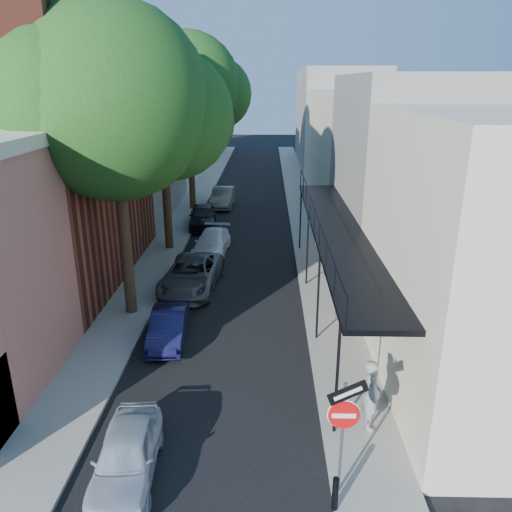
# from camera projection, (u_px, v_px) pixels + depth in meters

# --- Properties ---
(road_surface) EXTENTS (6.00, 64.00, 0.01)m
(road_surface) POSITION_uv_depth(u_px,v_px,m) (248.00, 200.00, 38.52)
(road_surface) COLOR black
(road_surface) RESTS_ON ground
(sidewalk_left) EXTENTS (2.00, 64.00, 0.12)m
(sidewalk_left) POSITION_uv_depth(u_px,v_px,m) (196.00, 199.00, 38.59)
(sidewalk_left) COLOR gray
(sidewalk_left) RESTS_ON ground
(sidewalk_right) EXTENTS (2.00, 64.00, 0.12)m
(sidewalk_right) POSITION_uv_depth(u_px,v_px,m) (299.00, 200.00, 38.41)
(sidewalk_right) COLOR gray
(sidewalk_right) RESTS_ON ground
(buildings_left) EXTENTS (10.10, 59.10, 12.00)m
(buildings_left) POSITION_uv_depth(u_px,v_px,m) (118.00, 136.00, 35.92)
(buildings_left) COLOR #C17163
(buildings_left) RESTS_ON ground
(buildings_right) EXTENTS (9.80, 55.00, 10.00)m
(buildings_right) POSITION_uv_depth(u_px,v_px,m) (370.00, 143.00, 36.37)
(buildings_right) COLOR beige
(buildings_right) RESTS_ON ground
(sign_post) EXTENTS (0.89, 0.17, 2.99)m
(sign_post) POSITION_uv_depth(u_px,v_px,m) (344.00, 419.00, 10.40)
(sign_post) COLOR #595B60
(sign_post) RESTS_ON ground
(bollard) EXTENTS (0.14, 0.14, 0.80)m
(bollard) POSITION_uv_depth(u_px,v_px,m) (335.00, 494.00, 10.46)
(bollard) COLOR black
(bollard) RESTS_ON sidewalk_right
(oak_near) EXTENTS (7.48, 6.80, 11.42)m
(oak_near) POSITION_uv_depth(u_px,v_px,m) (128.00, 106.00, 17.36)
(oak_near) COLOR #322314
(oak_near) RESTS_ON ground
(oak_mid) EXTENTS (6.60, 6.00, 10.20)m
(oak_mid) POSITION_uv_depth(u_px,v_px,m) (170.00, 115.00, 25.15)
(oak_mid) COLOR #322314
(oak_mid) RESTS_ON ground
(oak_far) EXTENTS (7.70, 7.00, 11.90)m
(oak_far) POSITION_uv_depth(u_px,v_px,m) (195.00, 88.00, 33.28)
(oak_far) COLOR #322314
(oak_far) RESTS_ON ground
(parked_car_a) EXTENTS (1.62, 3.51, 1.17)m
(parked_car_a) POSITION_uv_depth(u_px,v_px,m) (126.00, 455.00, 11.46)
(parked_car_a) COLOR silver
(parked_car_a) RESTS_ON ground
(parked_car_b) EXTENTS (1.39, 3.45, 1.11)m
(parked_car_b) POSITION_uv_depth(u_px,v_px,m) (169.00, 326.00, 17.52)
(parked_car_b) COLOR #12133A
(parked_car_b) RESTS_ON ground
(parked_car_c) EXTENTS (2.60, 5.03, 1.36)m
(parked_car_c) POSITION_uv_depth(u_px,v_px,m) (192.00, 275.00, 21.87)
(parked_car_c) COLOR #53555A
(parked_car_c) RESTS_ON ground
(parked_car_d) EXTENTS (1.94, 4.22, 1.20)m
(parked_car_d) POSITION_uv_depth(u_px,v_px,m) (212.00, 243.00, 26.41)
(parked_car_d) COLOR white
(parked_car_d) RESTS_ON ground
(parked_car_e) EXTENTS (2.05, 4.26, 1.40)m
(parked_car_e) POSITION_uv_depth(u_px,v_px,m) (203.00, 216.00, 31.21)
(parked_car_e) COLOR black
(parked_car_e) RESTS_ON ground
(parked_car_f) EXTENTS (1.57, 4.25, 1.39)m
(parked_car_f) POSITION_uv_depth(u_px,v_px,m) (223.00, 197.00, 36.31)
(parked_car_f) COLOR slate
(parked_car_f) RESTS_ON ground
(pedestrian) EXTENTS (0.49, 0.72, 1.94)m
(pedestrian) POSITION_uv_depth(u_px,v_px,m) (371.00, 394.00, 12.81)
(pedestrian) COLOR gray
(pedestrian) RESTS_ON sidewalk_right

